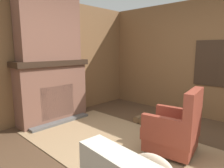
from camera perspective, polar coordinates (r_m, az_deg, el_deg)
name	(u,v)px	position (r m, az deg, el deg)	size (l,w,h in m)	color
ground_plane	(134,156)	(3.06, 6.37, -19.89)	(14.00, 14.00, 0.00)	#4C3523
wood_panel_wall_left	(45,60)	(4.54, -18.64, 6.54)	(0.06, 5.38, 2.58)	brown
wood_panel_wall_back	(203,60)	(4.82, 24.46, 6.32)	(5.38, 0.09, 2.58)	brown
fireplace_hearth	(53,91)	(4.40, -16.61, -1.98)	(0.63, 1.55, 1.29)	brown
chimney_breast	(49,29)	(4.34, -17.56, 14.88)	(0.37, 1.28, 1.27)	brown
area_rug	(133,151)	(3.19, 6.09, -18.49)	(3.91, 1.86, 0.01)	#997A56
armchair	(174,130)	(3.11, 17.39, -12.56)	(0.79, 0.75, 0.98)	brown
firewood_stack	(148,120)	(4.26, 10.12, -10.03)	(0.48, 0.44, 0.15)	brown
oil_lamp_vase	(33,56)	(4.20, -21.75, 7.48)	(0.13, 0.13, 0.28)	#99B29E
storage_case	(61,57)	(4.50, -14.40, 7.46)	(0.13, 0.23, 0.12)	gray
decorative_plate_on_mantel	(45,54)	(4.33, -18.66, 8.08)	(0.07, 0.26, 0.26)	#336093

